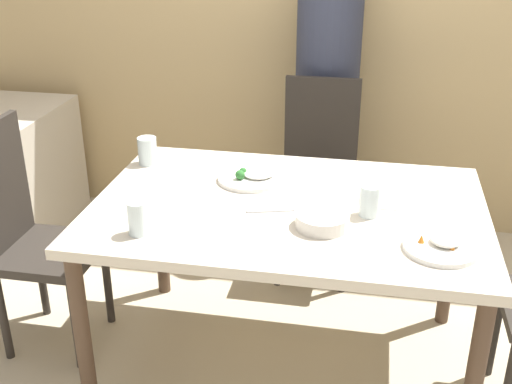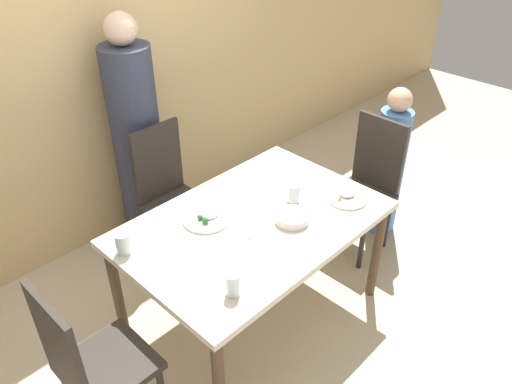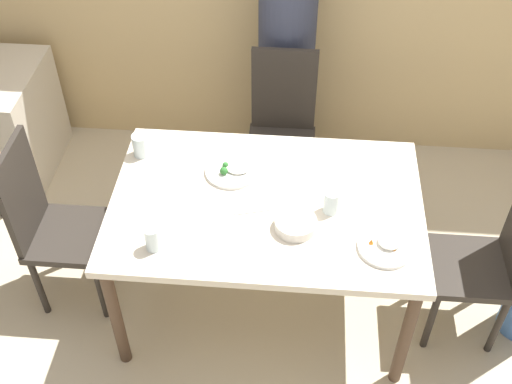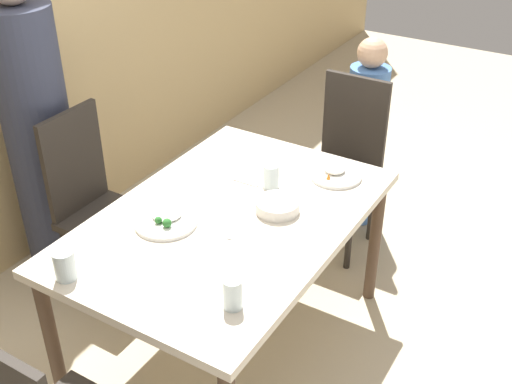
{
  "view_description": "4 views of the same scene",
  "coord_description": "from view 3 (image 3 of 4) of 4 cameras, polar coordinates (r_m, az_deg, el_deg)",
  "views": [
    {
      "loc": [
        0.29,
        -2.19,
        1.82
      ],
      "look_at": [
        -0.13,
        0.01,
        0.79
      ],
      "focal_mm": 45.0,
      "sensor_mm": 36.0,
      "label": 1
    },
    {
      "loc": [
        -1.61,
        -1.59,
        2.47
      ],
      "look_at": [
        0.03,
        0.01,
        0.93
      ],
      "focal_mm": 35.0,
      "sensor_mm": 36.0,
      "label": 2
    },
    {
      "loc": [
        0.13,
        -2.17,
        2.9
      ],
      "look_at": [
        -0.04,
        -0.07,
        0.88
      ],
      "focal_mm": 45.0,
      "sensor_mm": 36.0,
      "label": 3
    },
    {
      "loc": [
        -1.91,
        -1.3,
        2.3
      ],
      "look_at": [
        0.14,
        -0.06,
        0.82
      ],
      "focal_mm": 45.0,
      "sensor_mm": 36.0,
      "label": 4
    }
  ],
  "objects": [
    {
      "name": "glass_water_center",
      "position": [
        2.84,
        -9.17,
        -4.08
      ],
      "size": [
        0.07,
        0.07,
        0.12
      ],
      "color": "silver",
      "rests_on": "dining_table"
    },
    {
      "name": "bowl_curry",
      "position": [
        2.92,
        3.55,
        -2.84
      ],
      "size": [
        0.19,
        0.19,
        0.05
      ],
      "color": "silver",
      "rests_on": "dining_table"
    },
    {
      "name": "dining_table",
      "position": [
        3.11,
        0.91,
        -1.81
      ],
      "size": [
        1.49,
        1.0,
        0.76
      ],
      "color": "beige",
      "rests_on": "ground_plane"
    },
    {
      "name": "ground_plane",
      "position": [
        3.62,
        0.79,
        -9.36
      ],
      "size": [
        10.0,
        10.0,
        0.0
      ],
      "primitive_type": "plane",
      "color": "beige"
    },
    {
      "name": "napkin_folded",
      "position": [
        3.12,
        7.22,
        -0.01
      ],
      "size": [
        0.14,
        0.14,
        0.01
      ],
      "color": "white",
      "rests_on": "dining_table"
    },
    {
      "name": "plate_rice_child",
      "position": [
        3.2,
        -2.08,
        2.0
      ],
      "size": [
        0.27,
        0.27,
        0.06
      ],
      "color": "white",
      "rests_on": "dining_table"
    },
    {
      "name": "fork_steel",
      "position": [
        3.0,
        -0.24,
        -1.7
      ],
      "size": [
        0.18,
        0.07,
        0.01
      ],
      "color": "silver",
      "rests_on": "dining_table"
    },
    {
      "name": "person_adult",
      "position": [
        3.96,
        2.7,
        11.53
      ],
      "size": [
        0.34,
        0.34,
        1.7
      ],
      "color": "#33384C",
      "rests_on": "ground_plane"
    },
    {
      "name": "glass_water_short",
      "position": [
        3.32,
        -10.22,
        4.12
      ],
      "size": [
        0.08,
        0.08,
        0.12
      ],
      "color": "silver",
      "rests_on": "dining_table"
    },
    {
      "name": "glass_water_tall",
      "position": [
        2.99,
        6.73,
        -0.86
      ],
      "size": [
        0.07,
        0.07,
        0.12
      ],
      "color": "silver",
      "rests_on": "dining_table"
    },
    {
      "name": "chair_child_spot",
      "position": [
        3.31,
        20.09,
        -5.48
      ],
      "size": [
        0.4,
        0.4,
        1.01
      ],
      "rotation": [
        0.0,
        0.0,
        -1.57
      ],
      "color": "#2D2823",
      "rests_on": "ground_plane"
    },
    {
      "name": "plate_rice_adult",
      "position": [
        2.9,
        11.5,
        -4.72
      ],
      "size": [
        0.25,
        0.25,
        0.05
      ],
      "color": "white",
      "rests_on": "dining_table"
    },
    {
      "name": "chair_empty_left",
      "position": [
        3.42,
        -17.71,
        -2.63
      ],
      "size": [
        0.4,
        0.4,
        1.01
      ],
      "rotation": [
        0.0,
        0.0,
        1.57
      ],
      "color": "#2D2823",
      "rests_on": "ground_plane"
    },
    {
      "name": "chair_adult_spot",
      "position": [
        3.84,
        2.33,
        5.65
      ],
      "size": [
        0.4,
        0.4,
        1.01
      ],
      "color": "#2D2823",
      "rests_on": "ground_plane"
    }
  ]
}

